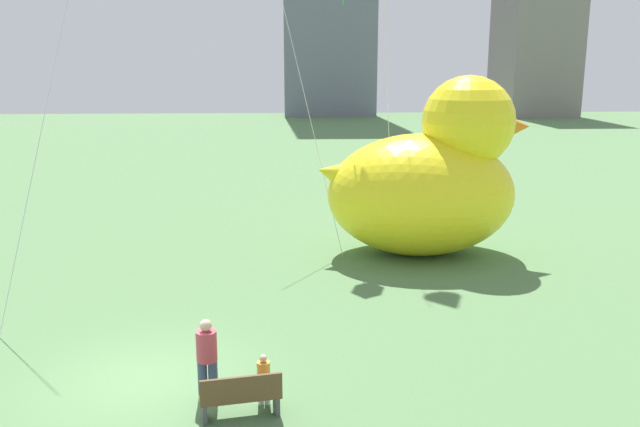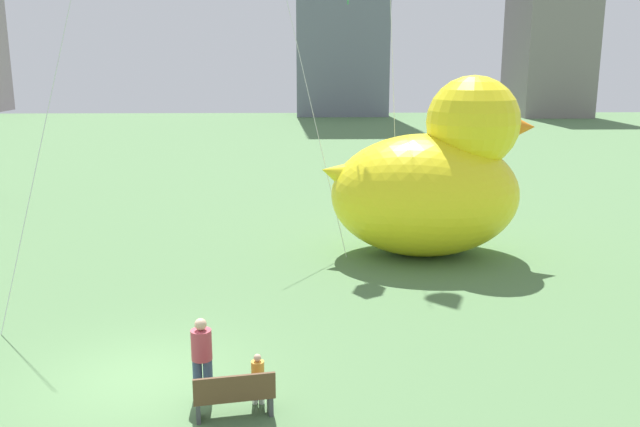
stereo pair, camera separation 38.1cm
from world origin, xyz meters
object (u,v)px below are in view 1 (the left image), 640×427
Objects in this scene: person_adult at (207,355)px; person_child at (264,377)px; park_bench at (241,396)px; giant_inflatable_duck at (429,180)px.

person_adult is 1.17m from person_child.
person_child is (0.40, 0.52, 0.09)m from park_bench.
giant_inflatable_duck is at bearing 62.63° from person_child.
park_bench is 0.66m from person_child.
person_adult reaches higher than park_bench.
park_bench is 0.94× the size of person_adult.
giant_inflatable_duck is at bearing 62.09° from park_bench.
person_adult is 1.60× the size of person_child.
person_child reaches higher than park_bench.
giant_inflatable_duck is (5.19, 10.03, 1.97)m from person_child.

